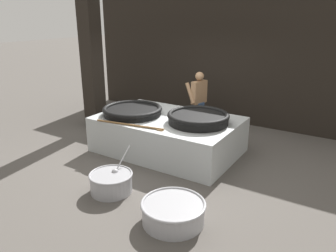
{
  "coord_description": "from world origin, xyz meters",
  "views": [
    {
      "loc": [
        3.56,
        -5.67,
        2.87
      ],
      "look_at": [
        0.0,
        0.0,
        0.57
      ],
      "focal_mm": 35.0,
      "sensor_mm": 36.0,
      "label": 1
    }
  ],
  "objects_px": {
    "giant_wok_far": "(198,118)",
    "prep_bowl_vegetables": "(111,182)",
    "prep_bowl_meat": "(173,211)",
    "cook": "(199,100)",
    "giant_wok_near": "(132,111)"
  },
  "relations": [
    {
      "from": "prep_bowl_meat",
      "to": "cook",
      "type": "bearing_deg",
      "value": 112.04
    },
    {
      "from": "cook",
      "to": "prep_bowl_vegetables",
      "type": "xyz_separation_m",
      "value": [
        0.14,
        -3.47,
        -0.65
      ]
    },
    {
      "from": "giant_wok_far",
      "to": "prep_bowl_vegetables",
      "type": "distance_m",
      "value": 2.21
    },
    {
      "from": "prep_bowl_meat",
      "to": "giant_wok_far",
      "type": "bearing_deg",
      "value": 108.76
    },
    {
      "from": "giant_wok_near",
      "to": "cook",
      "type": "bearing_deg",
      "value": 65.61
    },
    {
      "from": "giant_wok_far",
      "to": "prep_bowl_vegetables",
      "type": "relative_size",
      "value": 1.31
    },
    {
      "from": "giant_wok_near",
      "to": "prep_bowl_vegetables",
      "type": "xyz_separation_m",
      "value": [
        0.91,
        -1.78,
        -0.67
      ]
    },
    {
      "from": "cook",
      "to": "giant_wok_near",
      "type": "bearing_deg",
      "value": 77.69
    },
    {
      "from": "giant_wok_far",
      "to": "prep_bowl_meat",
      "type": "xyz_separation_m",
      "value": [
        0.75,
        -2.2,
        -0.7
      ]
    },
    {
      "from": "giant_wok_near",
      "to": "giant_wok_far",
      "type": "relative_size",
      "value": 1.04
    },
    {
      "from": "giant_wok_near",
      "to": "prep_bowl_vegetables",
      "type": "height_order",
      "value": "giant_wok_near"
    },
    {
      "from": "giant_wok_near",
      "to": "prep_bowl_meat",
      "type": "distance_m",
      "value": 3.06
    },
    {
      "from": "giant_wok_far",
      "to": "prep_bowl_vegetables",
      "type": "bearing_deg",
      "value": -106.4
    },
    {
      "from": "giant_wok_near",
      "to": "prep_bowl_meat",
      "type": "xyz_separation_m",
      "value": [
        2.25,
        -1.96,
        -0.68
      ]
    },
    {
      "from": "giant_wok_near",
      "to": "cook",
      "type": "relative_size",
      "value": 0.85
    }
  ]
}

